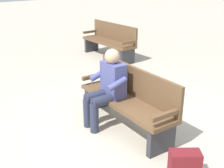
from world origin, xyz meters
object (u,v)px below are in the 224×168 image
backpack (184,166)px  bench_far (110,40)px  person_seated (107,86)px  bench_near (129,98)px

backpack → bench_far: size_ratio=0.21×
person_seated → backpack: (-1.56, 0.07, -0.45)m
backpack → bench_far: 5.14m
person_seated → bench_far: (3.00, -2.29, -0.17)m
bench_near → backpack: size_ratio=4.73×
person_seated → bench_far: 3.77m
person_seated → bench_near: bearing=-135.3°
backpack → bench_near: bearing=-12.4°
bench_near → person_seated: person_seated is taller
bench_near → bench_far: size_ratio=1.01×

